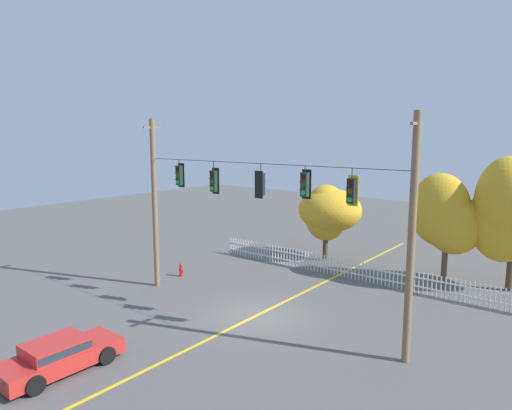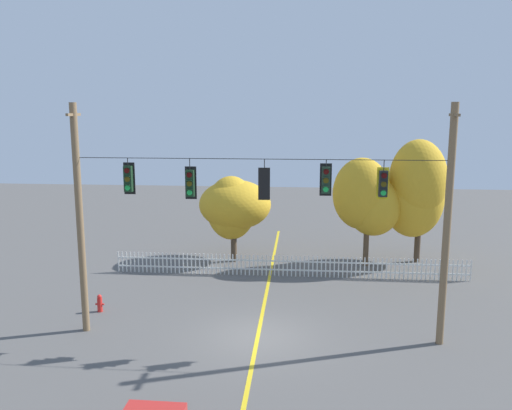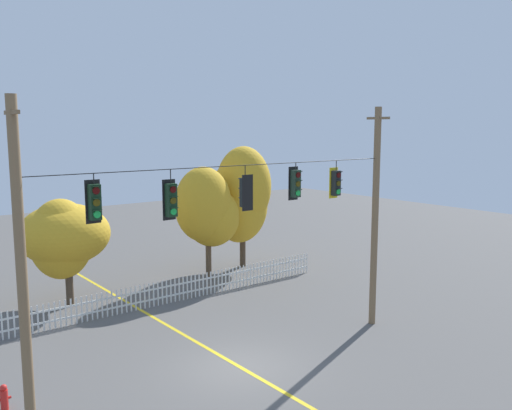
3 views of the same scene
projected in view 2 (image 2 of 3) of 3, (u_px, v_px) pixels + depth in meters
name	position (u px, v px, depth m)	size (l,w,h in m)	color
ground	(258.00, 336.00, 20.39)	(80.00, 80.00, 0.00)	#565451
lane_centerline_stripe	(258.00, 336.00, 20.39)	(0.16, 36.00, 0.01)	gold
signal_support_span	(258.00, 222.00, 19.57)	(14.05, 1.10, 8.97)	brown
traffic_signal_eastbound_side	(128.00, 179.00, 19.72)	(0.43, 0.38, 1.39)	black
traffic_signal_northbound_primary	(190.00, 183.00, 19.54)	(0.43, 0.38, 1.55)	black
traffic_signal_westbound_side	(264.00, 183.00, 19.27)	(0.43, 0.38, 1.49)	black
traffic_signal_northbound_secondary	(326.00, 180.00, 19.07)	(0.43, 0.38, 1.35)	black
traffic_signal_southbound_primary	(383.00, 184.00, 18.91)	(0.43, 0.38, 1.44)	black
white_picket_fence	(289.00, 266.00, 27.65)	(18.63, 0.06, 1.12)	silver
autumn_maple_near_fence	(234.00, 206.00, 30.31)	(4.17, 3.86, 4.95)	#473828
autumn_maple_mid	(367.00, 200.00, 29.04)	(3.79, 2.99, 6.12)	brown
autumn_oak_far_east	(416.00, 189.00, 29.48)	(3.60, 3.83, 7.10)	#473828
fire_hydrant	(100.00, 303.00, 22.84)	(0.38, 0.22, 0.78)	red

